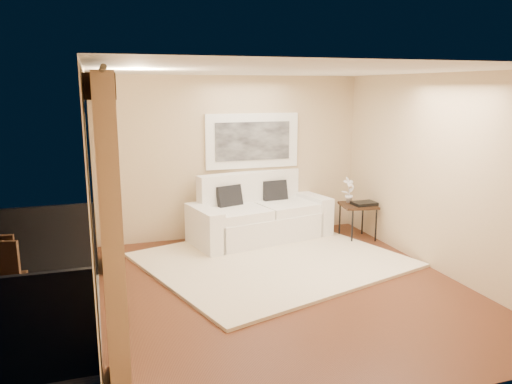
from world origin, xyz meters
TOP-DOWN VIEW (x-y plane):
  - floor at (0.00, 0.00)m, footprint 5.00×5.00m
  - room_shell at (-2.13, 0.00)m, footprint 5.00×6.40m
  - curtains at (-2.11, 0.00)m, footprint 0.16×4.80m
  - artwork at (0.35, 2.46)m, footprint 1.62×0.07m
  - rug at (0.19, 1.00)m, footprint 4.12×3.83m
  - sofa at (0.33, 2.10)m, footprint 2.45×1.44m
  - side_table at (1.93, 1.61)m, footprint 0.63×0.63m
  - tray at (2.00, 1.54)m, footprint 0.39×0.29m
  - orchid at (1.83, 1.77)m, footprint 0.27×0.22m

SIDE VIEW (x-z plane):
  - floor at x=0.00m, z-range 0.00..0.00m
  - rug at x=0.19m, z-range 0.00..0.04m
  - sofa at x=0.33m, z-range -0.16..0.94m
  - side_table at x=1.93m, z-range 0.24..0.84m
  - tray at x=2.00m, z-range 0.60..0.65m
  - orchid at x=1.83m, z-range 0.60..1.03m
  - curtains at x=-2.11m, z-range 0.02..2.66m
  - artwork at x=0.35m, z-range 1.16..2.08m
  - room_shell at x=-2.13m, z-range 0.02..5.02m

